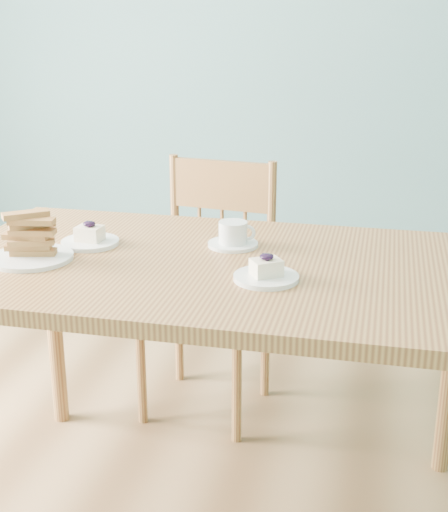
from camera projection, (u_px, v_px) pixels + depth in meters
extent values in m
cube|color=#659797|center=(286.00, 35.00, 4.01)|extent=(5.00, 0.01, 2.70)
cube|color=#A4773E|center=(215.00, 269.00, 1.98)|extent=(1.52, 0.87, 0.04)
cylinder|color=#A4773E|center=(54.00, 326.00, 2.60)|extent=(0.06, 0.06, 0.77)
cube|color=#A4773E|center=(205.00, 302.00, 2.65)|extent=(0.48, 0.47, 0.04)
cylinder|color=#A4773E|center=(141.00, 371.00, 2.63)|extent=(0.04, 0.04, 0.43)
cylinder|color=#A4773E|center=(237.00, 388.00, 2.51)|extent=(0.04, 0.04, 0.43)
cylinder|color=#A4773E|center=(179.00, 333.00, 2.95)|extent=(0.04, 0.04, 0.43)
cylinder|color=#A4773E|center=(265.00, 346.00, 2.83)|extent=(0.04, 0.04, 0.43)
cylinder|color=#A4773E|center=(175.00, 216.00, 2.80)|extent=(0.03, 0.03, 0.49)
cylinder|color=#A4773E|center=(271.00, 226.00, 2.67)|extent=(0.03, 0.03, 0.49)
cube|color=#A4773E|center=(222.00, 185.00, 2.69)|extent=(0.37, 0.07, 0.19)
cylinder|color=#A4773E|center=(200.00, 243.00, 2.80)|extent=(0.01, 0.01, 0.29)
cylinder|color=#A4773E|center=(222.00, 245.00, 2.77)|extent=(0.01, 0.01, 0.29)
cylinder|color=#A4773E|center=(245.00, 248.00, 2.74)|extent=(0.01, 0.01, 0.29)
cylinder|color=silver|center=(266.00, 277.00, 1.83)|extent=(0.17, 0.17, 0.01)
cube|color=#FBE4C0|center=(266.00, 267.00, 1.83)|extent=(0.09, 0.09, 0.04)
ellipsoid|color=black|center=(267.00, 257.00, 1.82)|extent=(0.04, 0.04, 0.02)
sphere|color=black|center=(271.00, 257.00, 1.82)|extent=(0.01, 0.01, 0.01)
sphere|color=black|center=(264.00, 256.00, 1.83)|extent=(0.01, 0.01, 0.01)
sphere|color=black|center=(267.00, 258.00, 1.81)|extent=(0.01, 0.01, 0.01)
cylinder|color=silver|center=(90.00, 242.00, 2.12)|extent=(0.17, 0.17, 0.01)
cube|color=#FBE4C0|center=(90.00, 233.00, 2.11)|extent=(0.08, 0.07, 0.04)
ellipsoid|color=black|center=(89.00, 224.00, 2.10)|extent=(0.04, 0.04, 0.02)
sphere|color=black|center=(93.00, 224.00, 2.10)|extent=(0.01, 0.01, 0.01)
sphere|color=black|center=(87.00, 223.00, 2.11)|extent=(0.01, 0.01, 0.01)
sphere|color=black|center=(89.00, 225.00, 2.09)|extent=(0.01, 0.01, 0.01)
cylinder|color=silver|center=(233.00, 244.00, 2.10)|extent=(0.15, 0.15, 0.01)
cylinder|color=silver|center=(233.00, 232.00, 2.09)|extent=(0.09, 0.09, 0.06)
cylinder|color=olive|center=(233.00, 224.00, 2.08)|extent=(0.07, 0.07, 0.00)
torus|color=silver|center=(247.00, 233.00, 2.09)|extent=(0.05, 0.02, 0.05)
cylinder|color=silver|center=(32.00, 257.00, 1.99)|extent=(0.23, 0.23, 0.01)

